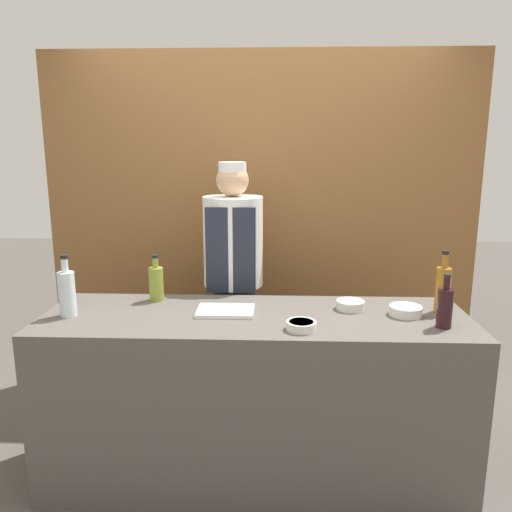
{
  "coord_description": "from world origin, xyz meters",
  "views": [
    {
      "loc": [
        0.1,
        -2.44,
        1.76
      ],
      "look_at": [
        0.0,
        0.14,
        1.2
      ],
      "focal_mm": 35.0,
      "sensor_mm": 36.0,
      "label": 1
    }
  ],
  "objects_px": {
    "sauce_bowl_yellow": "(301,325)",
    "cutting_board": "(226,311)",
    "sauce_bowl_brown": "(350,304)",
    "bottle_amber": "(443,288)",
    "sauce_bowl_white": "(406,310)",
    "chef_center": "(233,285)",
    "bottle_clear": "(67,292)",
    "bottle_oil": "(156,283)",
    "bottle_wine": "(445,307)"
  },
  "relations": [
    {
      "from": "sauce_bowl_brown",
      "to": "bottle_amber",
      "type": "relative_size",
      "value": 0.45
    },
    {
      "from": "bottle_wine",
      "to": "bottle_amber",
      "type": "bearing_deg",
      "value": 74.93
    },
    {
      "from": "bottle_oil",
      "to": "bottle_wine",
      "type": "xyz_separation_m",
      "value": [
        1.47,
        -0.37,
        0.0
      ]
    },
    {
      "from": "sauce_bowl_brown",
      "to": "bottle_oil",
      "type": "height_order",
      "value": "bottle_oil"
    },
    {
      "from": "sauce_bowl_yellow",
      "to": "bottle_wine",
      "type": "height_order",
      "value": "bottle_wine"
    },
    {
      "from": "cutting_board",
      "to": "bottle_clear",
      "type": "height_order",
      "value": "bottle_clear"
    },
    {
      "from": "sauce_bowl_white",
      "to": "sauce_bowl_yellow",
      "type": "distance_m",
      "value": 0.59
    },
    {
      "from": "sauce_bowl_yellow",
      "to": "cutting_board",
      "type": "bearing_deg",
      "value": 148.53
    },
    {
      "from": "sauce_bowl_white",
      "to": "cutting_board",
      "type": "height_order",
      "value": "sauce_bowl_white"
    },
    {
      "from": "bottle_wine",
      "to": "sauce_bowl_brown",
      "type": "bearing_deg",
      "value": 148.12
    },
    {
      "from": "bottle_clear",
      "to": "chef_center",
      "type": "relative_size",
      "value": 0.19
    },
    {
      "from": "sauce_bowl_yellow",
      "to": "bottle_clear",
      "type": "xyz_separation_m",
      "value": [
        -1.18,
        0.15,
        0.1
      ]
    },
    {
      "from": "cutting_board",
      "to": "bottle_wine",
      "type": "xyz_separation_m",
      "value": [
        1.06,
        -0.17,
        0.09
      ]
    },
    {
      "from": "sauce_bowl_brown",
      "to": "bottle_wine",
      "type": "height_order",
      "value": "bottle_wine"
    },
    {
      "from": "bottle_amber",
      "to": "bottle_oil",
      "type": "xyz_separation_m",
      "value": [
        -1.53,
        0.15,
        -0.03
      ]
    },
    {
      "from": "sauce_bowl_white",
      "to": "bottle_oil",
      "type": "height_order",
      "value": "bottle_oil"
    },
    {
      "from": "sauce_bowl_white",
      "to": "bottle_wine",
      "type": "xyz_separation_m",
      "value": [
        0.14,
        -0.17,
        0.08
      ]
    },
    {
      "from": "sauce_bowl_brown",
      "to": "chef_center",
      "type": "distance_m",
      "value": 0.84
    },
    {
      "from": "cutting_board",
      "to": "sauce_bowl_brown",
      "type": "bearing_deg",
      "value": 7.14
    },
    {
      "from": "sauce_bowl_white",
      "to": "bottle_clear",
      "type": "bearing_deg",
      "value": -177.47
    },
    {
      "from": "bottle_clear",
      "to": "chef_center",
      "type": "xyz_separation_m",
      "value": [
        0.79,
        0.67,
        -0.14
      ]
    },
    {
      "from": "bottle_wine",
      "to": "sauce_bowl_yellow",
      "type": "bearing_deg",
      "value": -174.77
    },
    {
      "from": "sauce_bowl_white",
      "to": "bottle_wine",
      "type": "distance_m",
      "value": 0.23
    },
    {
      "from": "bottle_wine",
      "to": "chef_center",
      "type": "relative_size",
      "value": 0.16
    },
    {
      "from": "sauce_bowl_white",
      "to": "sauce_bowl_yellow",
      "type": "xyz_separation_m",
      "value": [
        -0.55,
        -0.23,
        -0.0
      ]
    },
    {
      "from": "sauce_bowl_yellow",
      "to": "bottle_clear",
      "type": "height_order",
      "value": "bottle_clear"
    },
    {
      "from": "sauce_bowl_yellow",
      "to": "bottle_oil",
      "type": "height_order",
      "value": "bottle_oil"
    },
    {
      "from": "sauce_bowl_brown",
      "to": "bottle_clear",
      "type": "height_order",
      "value": "bottle_clear"
    },
    {
      "from": "bottle_clear",
      "to": "sauce_bowl_yellow",
      "type": "bearing_deg",
      "value": -7.46
    },
    {
      "from": "sauce_bowl_white",
      "to": "sauce_bowl_yellow",
      "type": "bearing_deg",
      "value": -157.09
    },
    {
      "from": "sauce_bowl_brown",
      "to": "chef_center",
      "type": "bearing_deg",
      "value": 142.61
    },
    {
      "from": "bottle_oil",
      "to": "chef_center",
      "type": "xyz_separation_m",
      "value": [
        0.4,
        0.39,
        -0.12
      ]
    },
    {
      "from": "sauce_bowl_brown",
      "to": "sauce_bowl_white",
      "type": "bearing_deg",
      "value": -17.53
    },
    {
      "from": "cutting_board",
      "to": "sauce_bowl_white",
      "type": "bearing_deg",
      "value": -0.18
    },
    {
      "from": "cutting_board",
      "to": "bottle_clear",
      "type": "relative_size",
      "value": 0.92
    },
    {
      "from": "sauce_bowl_white",
      "to": "sauce_bowl_brown",
      "type": "bearing_deg",
      "value": 162.47
    },
    {
      "from": "sauce_bowl_yellow",
      "to": "cutting_board",
      "type": "height_order",
      "value": "sauce_bowl_yellow"
    },
    {
      "from": "sauce_bowl_white",
      "to": "cutting_board",
      "type": "distance_m",
      "value": 0.93
    },
    {
      "from": "sauce_bowl_brown",
      "to": "sauce_bowl_white",
      "type": "relative_size",
      "value": 0.89
    },
    {
      "from": "bottle_clear",
      "to": "bottle_oil",
      "type": "height_order",
      "value": "bottle_clear"
    },
    {
      "from": "bottle_oil",
      "to": "bottle_wine",
      "type": "distance_m",
      "value": 1.52
    },
    {
      "from": "bottle_clear",
      "to": "sauce_bowl_white",
      "type": "bearing_deg",
      "value": 2.53
    },
    {
      "from": "sauce_bowl_brown",
      "to": "cutting_board",
      "type": "bearing_deg",
      "value": -172.86
    },
    {
      "from": "sauce_bowl_white",
      "to": "bottle_oil",
      "type": "bearing_deg",
      "value": 171.2
    },
    {
      "from": "cutting_board",
      "to": "bottle_wine",
      "type": "relative_size",
      "value": 1.11
    },
    {
      "from": "sauce_bowl_brown",
      "to": "cutting_board",
      "type": "xyz_separation_m",
      "value": [
        -0.66,
        -0.08,
        -0.02
      ]
    },
    {
      "from": "cutting_board",
      "to": "bottle_wine",
      "type": "distance_m",
      "value": 1.08
    },
    {
      "from": "sauce_bowl_brown",
      "to": "sauce_bowl_yellow",
      "type": "distance_m",
      "value": 0.42
    },
    {
      "from": "cutting_board",
      "to": "bottle_clear",
      "type": "xyz_separation_m",
      "value": [
        -0.8,
        -0.08,
        0.12
      ]
    },
    {
      "from": "bottle_amber",
      "to": "sauce_bowl_brown",
      "type": "bearing_deg",
      "value": 176.5
    }
  ]
}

